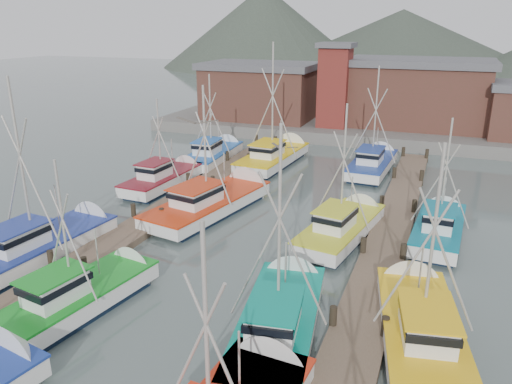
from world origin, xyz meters
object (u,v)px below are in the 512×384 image
(boat_8, at_px, (215,201))
(lookout_tower, at_px, (335,85))
(boat_4, at_px, (85,294))
(boat_12, at_px, (276,156))

(boat_8, bearing_deg, lookout_tower, 95.70)
(boat_4, bearing_deg, boat_12, 98.92)
(lookout_tower, bearing_deg, boat_4, -93.62)
(lookout_tower, xyz_separation_m, boat_4, (-2.34, -36.98, -4.87))
(boat_4, distance_m, boat_8, 12.52)
(boat_8, bearing_deg, boat_12, 101.11)
(lookout_tower, height_order, boat_8, lookout_tower)
(boat_4, distance_m, boat_12, 24.91)
(boat_4, height_order, boat_8, boat_8)
(lookout_tower, height_order, boat_12, boat_12)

